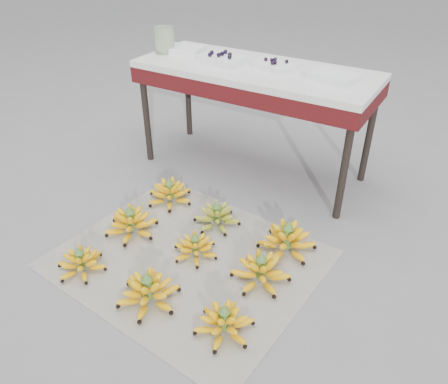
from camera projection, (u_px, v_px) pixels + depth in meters
The scene contains 17 objects.
ground at pixel (174, 261), 2.24m from camera, with size 60.00×60.00×0.00m, color slate.
newspaper_mat at pixel (189, 259), 2.24m from camera, with size 1.25×1.05×0.01m, color white.
bunch_front_left at pixel (81, 263), 2.14m from camera, with size 0.25×0.25×0.15m.
bunch_front_center at pixel (148, 292), 1.96m from camera, with size 0.37×0.37×0.18m.
bunch_front_right at pixel (224, 322), 1.82m from camera, with size 0.31×0.31×0.16m.
bunch_mid_left at pixel (131, 223), 2.39m from camera, with size 0.33×0.33×0.18m.
bunch_mid_center at pixel (195, 248), 2.24m from camera, with size 0.25×0.25×0.14m.
bunch_mid_right at pixel (261, 271), 2.08m from camera, with size 0.30×0.30×0.17m.
bunch_back_left at pixel (170, 193), 2.65m from camera, with size 0.34×0.34×0.17m.
bunch_back_center at pixel (217, 217), 2.45m from camera, with size 0.29×0.29×0.16m.
bunch_back_right at pixel (287, 240), 2.26m from camera, with size 0.37×0.37×0.18m.
vendor_table at pixel (255, 80), 2.69m from camera, with size 1.48×0.59×0.71m.
tray_far_left at pixel (184, 50), 2.90m from camera, with size 0.27×0.22×0.04m.
tray_left at pixel (223, 59), 2.70m from camera, with size 0.30×0.23×0.07m.
tray_right at pixel (275, 66), 2.60m from camera, with size 0.26×0.21×0.06m.
tray_far_right at pixel (333, 77), 2.42m from camera, with size 0.29×0.24×0.04m.
glass_jar at pixel (164, 40), 2.87m from camera, with size 0.13×0.13×0.16m, color beige.
Camera 1 is at (1.09, -1.31, 1.51)m, focal length 35.00 mm.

